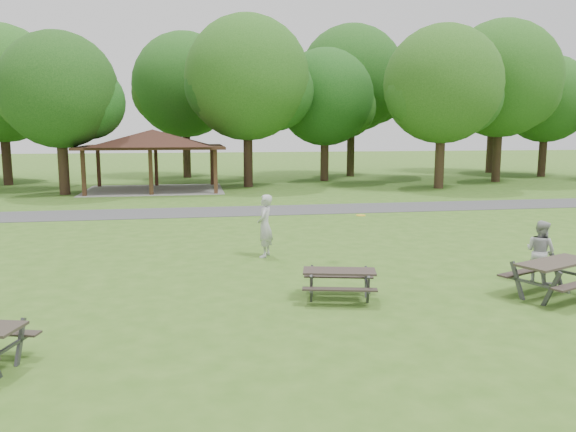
{
  "coord_description": "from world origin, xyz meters",
  "views": [
    {
      "loc": [
        -1.76,
        -11.81,
        3.81
      ],
      "look_at": [
        1.0,
        4.0,
        1.3
      ],
      "focal_mm": 35.0,
      "sensor_mm": 36.0,
      "label": 1
    }
  ],
  "objects": [
    {
      "name": "asphalt_path",
      "position": [
        0.0,
        14.0,
        0.01
      ],
      "size": [
        120.0,
        3.2,
        0.02
      ],
      "primitive_type": "cube",
      "color": "#414144",
      "rests_on": "ground"
    },
    {
      "name": "tree_row_f",
      "position": [
        8.09,
        28.53,
        5.84
      ],
      "size": [
        7.35,
        7.0,
        9.55
      ],
      "color": "#322116",
      "rests_on": "ground"
    },
    {
      "name": "pavilion",
      "position": [
        -4.0,
        24.0,
        3.06
      ],
      "size": [
        8.6,
        7.01,
        3.76
      ],
      "color": "#311F12",
      "rests_on": "ground"
    },
    {
      "name": "frisbee_thrower",
      "position": [
        0.39,
        4.52,
        0.94
      ],
      "size": [
        0.67,
        0.8,
        1.88
      ],
      "primitive_type": "imported",
      "rotation": [
        0.0,
        0.0,
        -1.94
      ],
      "color": "#AEAFB1",
      "rests_on": "ground"
    },
    {
      "name": "picnic_table_middle",
      "position": [
        1.47,
        -0.0,
        0.52
      ],
      "size": [
        1.87,
        1.64,
        0.7
      ],
      "color": "#2E2521",
      "rests_on": "ground"
    },
    {
      "name": "tree_deep_d",
      "position": [
        24.1,
        33.53,
        7.03
      ],
      "size": [
        8.4,
        8.0,
        11.27
      ],
      "color": "black",
      "rests_on": "ground"
    },
    {
      "name": "frisbee_catcher",
      "position": [
        6.75,
        0.52,
        0.79
      ],
      "size": [
        0.83,
        0.93,
        1.57
      ],
      "primitive_type": "imported",
      "rotation": [
        0.0,
        0.0,
        1.95
      ],
      "color": "#A8A8AB",
      "rests_on": "ground"
    },
    {
      "name": "tree_row_i",
      "position": [
        26.08,
        29.03,
        5.91
      ],
      "size": [
        7.14,
        6.8,
        9.52
      ],
      "color": "black",
      "rests_on": "ground"
    },
    {
      "name": "tree_row_h",
      "position": [
        20.1,
        25.53,
        7.03
      ],
      "size": [
        8.61,
        8.2,
        11.37
      ],
      "color": "black",
      "rests_on": "ground"
    },
    {
      "name": "tree_row_e",
      "position": [
        2.1,
        25.03,
        6.78
      ],
      "size": [
        8.4,
        8.0,
        11.02
      ],
      "color": "black",
      "rests_on": "ground"
    },
    {
      "name": "tree_row_c",
      "position": [
        -13.9,
        29.03,
        6.54
      ],
      "size": [
        8.19,
        7.8,
        10.67
      ],
      "color": "black",
      "rests_on": "ground"
    },
    {
      "name": "frisbee_in_flight",
      "position": [
        2.87,
        2.96,
        1.43
      ],
      "size": [
        0.31,
        0.31,
        0.02
      ],
      "color": "yellow",
      "rests_on": "ground"
    },
    {
      "name": "tree_deep_b",
      "position": [
        -1.9,
        33.03,
        6.89
      ],
      "size": [
        8.4,
        8.0,
        11.13
      ],
      "color": "black",
      "rests_on": "ground"
    },
    {
      "name": "picnic_table_far",
      "position": [
        6.34,
        -0.67,
        0.64
      ],
      "size": [
        2.45,
        2.24,
        0.86
      ],
      "color": "#332B24",
      "rests_on": "ground"
    },
    {
      "name": "ground",
      "position": [
        0.0,
        0.0,
        0.0
      ],
      "size": [
        160.0,
        160.0,
        0.0
      ],
      "primitive_type": "plane",
      "color": "#39611B",
      "rests_on": "ground"
    },
    {
      "name": "tree_deep_c",
      "position": [
        11.1,
        32.03,
        7.44
      ],
      "size": [
        8.82,
        8.4,
        11.9
      ],
      "color": "black",
      "rests_on": "ground"
    },
    {
      "name": "tree_row_g",
      "position": [
        14.09,
        22.03,
        6.33
      ],
      "size": [
        7.77,
        7.4,
        10.25
      ],
      "color": "#312116",
      "rests_on": "ground"
    },
    {
      "name": "tree_row_d",
      "position": [
        -8.92,
        22.53,
        5.77
      ],
      "size": [
        6.93,
        6.6,
        9.27
      ],
      "color": "black",
      "rests_on": "ground"
    }
  ]
}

